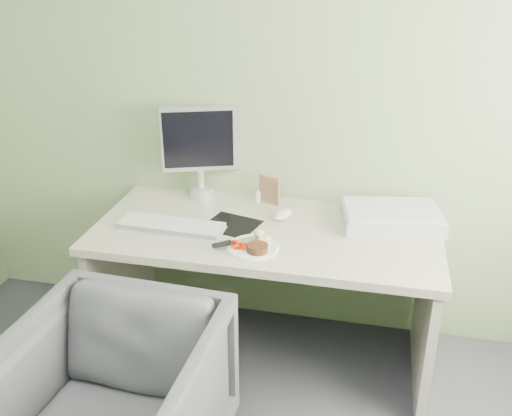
% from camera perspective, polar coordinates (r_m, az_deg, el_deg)
% --- Properties ---
extents(wall_back, '(3.50, 0.00, 3.50)m').
position_cam_1_polar(wall_back, '(2.80, 2.69, 12.81)').
color(wall_back, gray).
rests_on(wall_back, floor).
extents(desk, '(1.60, 0.75, 0.73)m').
position_cam_1_polar(desk, '(2.74, 0.98, -5.49)').
color(desk, beige).
rests_on(desk, floor).
extents(plate, '(0.23, 0.23, 0.01)m').
position_cam_1_polar(plate, '(2.48, -0.31, -3.98)').
color(plate, white).
rests_on(plate, desk).
extents(steak, '(0.10, 0.10, 0.03)m').
position_cam_1_polar(steak, '(2.43, 0.13, -4.04)').
color(steak, black).
rests_on(steak, plate).
extents(potato_pile, '(0.11, 0.10, 0.05)m').
position_cam_1_polar(potato_pile, '(2.50, 0.56, -2.89)').
color(potato_pile, tan).
rests_on(potato_pile, plate).
extents(carrot_heap, '(0.06, 0.06, 0.04)m').
position_cam_1_polar(carrot_heap, '(2.46, -1.64, -3.54)').
color(carrot_heap, red).
rests_on(carrot_heap, plate).
extents(steak_knife, '(0.19, 0.16, 0.02)m').
position_cam_1_polar(steak_knife, '(2.48, -2.64, -3.47)').
color(steak_knife, silver).
rests_on(steak_knife, plate).
extents(mousepad, '(0.28, 0.26, 0.00)m').
position_cam_1_polar(mousepad, '(2.69, -2.43, -1.68)').
color(mousepad, black).
rests_on(mousepad, desk).
extents(keyboard, '(0.50, 0.16, 0.02)m').
position_cam_1_polar(keyboard, '(2.67, -8.48, -1.73)').
color(keyboard, white).
rests_on(keyboard, desk).
extents(computer_mouse, '(0.11, 0.14, 0.04)m').
position_cam_1_polar(computer_mouse, '(2.74, 2.75, -0.66)').
color(computer_mouse, white).
rests_on(computer_mouse, desk).
extents(photo_frame, '(0.11, 0.05, 0.14)m').
position_cam_1_polar(photo_frame, '(2.89, 1.32, 1.80)').
color(photo_frame, '#926A44').
rests_on(photo_frame, desk).
extents(eyedrop_bottle, '(0.03, 0.03, 0.07)m').
position_cam_1_polar(eyedrop_bottle, '(2.91, 0.21, 1.19)').
color(eyedrop_bottle, white).
rests_on(eyedrop_bottle, desk).
extents(scanner, '(0.50, 0.38, 0.07)m').
position_cam_1_polar(scanner, '(2.75, 13.40, -0.93)').
color(scanner, '#A8AAAF').
rests_on(scanner, desk).
extents(monitor, '(0.39, 0.17, 0.48)m').
position_cam_1_polar(monitor, '(2.93, -5.55, 6.14)').
color(monitor, silver).
rests_on(monitor, desk).
extents(desk_chair, '(0.77, 0.79, 0.69)m').
position_cam_1_polar(desk_chair, '(2.34, -13.78, -18.56)').
color(desk_chair, '#3C3D42').
rests_on(desk_chair, floor).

